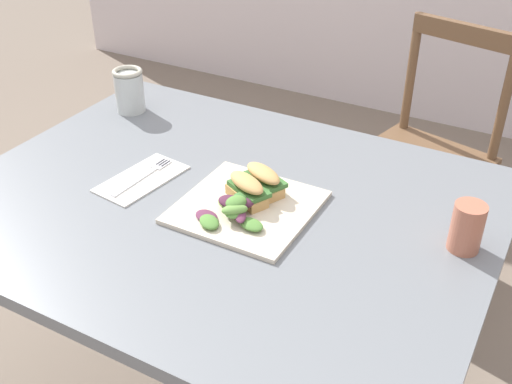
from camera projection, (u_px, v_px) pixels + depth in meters
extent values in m
cube|color=slate|center=(222.00, 205.00, 1.34)|extent=(1.14, 0.89, 0.03)
cube|color=#2D2D33|center=(155.00, 202.00, 2.02)|extent=(0.07, 0.07, 0.71)
cube|color=#2D2D33|center=(465.00, 305.00, 1.61)|extent=(0.07, 0.07, 0.71)
cylinder|color=brown|center=(342.00, 219.00, 2.18)|extent=(0.03, 0.03, 0.43)
cylinder|color=brown|center=(428.00, 261.00, 1.98)|extent=(0.03, 0.03, 0.43)
cylinder|color=brown|center=(394.00, 182.00, 2.39)|extent=(0.03, 0.03, 0.43)
cylinder|color=brown|center=(477.00, 216.00, 2.19)|extent=(0.03, 0.03, 0.43)
cube|color=brown|center=(419.00, 163.00, 2.06)|extent=(0.48, 0.48, 0.02)
cylinder|color=brown|center=(411.00, 73.00, 2.15)|extent=(0.03, 0.03, 0.42)
cylinder|color=brown|center=(505.00, 100.00, 1.96)|extent=(0.03, 0.03, 0.42)
cube|color=brown|center=(466.00, 33.00, 1.96)|extent=(0.36, 0.12, 0.06)
cube|color=beige|center=(247.00, 207.00, 1.30)|extent=(0.27, 0.27, 0.01)
cube|color=tan|center=(247.00, 196.00, 1.30)|extent=(0.11, 0.08, 0.02)
cube|color=#3D7033|center=(249.00, 189.00, 1.30)|extent=(0.11, 0.09, 0.01)
ellipsoid|color=tan|center=(247.00, 183.00, 1.28)|extent=(0.11, 0.09, 0.02)
cube|color=tan|center=(263.00, 186.00, 1.33)|extent=(0.11, 0.08, 0.02)
cube|color=#3D7033|center=(265.00, 179.00, 1.33)|extent=(0.11, 0.09, 0.01)
ellipsoid|color=tan|center=(263.00, 173.00, 1.32)|extent=(0.11, 0.09, 0.02)
ellipsoid|color=#602D47|center=(207.00, 216.00, 1.25)|extent=(0.06, 0.05, 0.01)
ellipsoid|color=#3D7033|center=(240.00, 199.00, 1.27)|extent=(0.04, 0.06, 0.02)
ellipsoid|color=#602D47|center=(240.00, 204.00, 1.26)|extent=(0.04, 0.06, 0.01)
ellipsoid|color=#3D7033|center=(235.00, 205.00, 1.25)|extent=(0.05, 0.06, 0.01)
ellipsoid|color=#6B9E47|center=(231.00, 206.00, 1.26)|extent=(0.05, 0.05, 0.01)
ellipsoid|color=#4C2338|center=(232.00, 202.00, 1.25)|extent=(0.07, 0.05, 0.02)
ellipsoid|color=#84A84C|center=(228.00, 200.00, 1.28)|extent=(0.06, 0.06, 0.01)
ellipsoid|color=#518438|center=(236.00, 202.00, 1.25)|extent=(0.05, 0.06, 0.02)
ellipsoid|color=#6B9E47|center=(235.00, 210.00, 1.23)|extent=(0.06, 0.06, 0.02)
ellipsoid|color=#4C2338|center=(245.00, 204.00, 1.26)|extent=(0.05, 0.05, 0.02)
ellipsoid|color=#518438|center=(234.00, 212.00, 1.24)|extent=(0.05, 0.06, 0.01)
ellipsoid|color=#518438|center=(251.00, 224.00, 1.22)|extent=(0.06, 0.05, 0.01)
ellipsoid|color=#602D47|center=(240.00, 215.00, 1.23)|extent=(0.05, 0.06, 0.01)
ellipsoid|color=#4C2338|center=(237.00, 202.00, 1.29)|extent=(0.05, 0.05, 0.01)
ellipsoid|color=#84A84C|center=(239.00, 207.00, 1.25)|extent=(0.04, 0.04, 0.01)
ellipsoid|color=#518438|center=(209.00, 222.00, 1.23)|extent=(0.07, 0.06, 0.01)
cube|color=silver|center=(142.00, 179.00, 1.40)|extent=(0.14, 0.22, 0.00)
cube|color=silver|center=(135.00, 182.00, 1.38)|extent=(0.02, 0.14, 0.00)
cube|color=silver|center=(161.00, 164.00, 1.45)|extent=(0.03, 0.05, 0.00)
cube|color=#38383D|center=(166.00, 163.00, 1.45)|extent=(0.00, 0.03, 0.00)
cube|color=#38383D|center=(163.00, 162.00, 1.45)|extent=(0.00, 0.03, 0.00)
cube|color=#38383D|center=(161.00, 161.00, 1.45)|extent=(0.00, 0.03, 0.00)
cylinder|color=gold|center=(130.00, 96.00, 1.68)|extent=(0.07, 0.07, 0.09)
cylinder|color=silver|center=(130.00, 93.00, 1.68)|extent=(0.08, 0.08, 0.11)
torus|color=#B7B29E|center=(127.00, 72.00, 1.65)|extent=(0.08, 0.08, 0.01)
cylinder|color=#B2664C|center=(467.00, 227.00, 1.16)|extent=(0.06, 0.06, 0.10)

